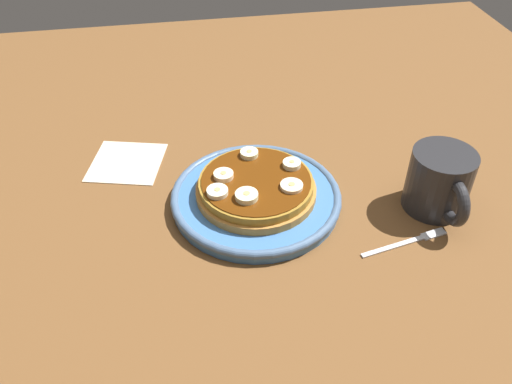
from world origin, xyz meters
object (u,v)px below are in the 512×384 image
banana_slice_0 (292,164)px  banana_slice_4 (217,192)px  banana_slice_1 (292,186)px  napkin (127,162)px  banana_slice_2 (247,196)px  banana_slice_3 (252,154)px  banana_slice_5 (224,175)px  coffee_mug (440,182)px  pancake_stack (255,186)px  fork (410,241)px  plate (256,197)px

banana_slice_0 → banana_slice_4: 12.16cm
banana_slice_1 → napkin: size_ratio=0.29×
banana_slice_2 → banana_slice_3: bearing=166.1°
banana_slice_4 → napkin: (-15.40, -13.03, -4.53)cm
banana_slice_3 → banana_slice_5: 6.61cm
banana_slice_0 → banana_slice_3: bearing=-124.7°
banana_slice_3 → coffee_mug: bearing=65.8°
pancake_stack → banana_slice_1: 5.63cm
banana_slice_5 → napkin: size_ratio=0.26×
pancake_stack → fork: (11.76, 19.01, -2.78)cm
banana_slice_3 → coffee_mug: size_ratio=0.22×
banana_slice_0 → fork: (13.67, 13.29, -4.46)cm
banana_slice_0 → banana_slice_1: size_ratio=0.83×
fork → banana_slice_2: bearing=-110.3°
coffee_mug → napkin: bearing=-112.9°
banana_slice_4 → napkin: size_ratio=0.27×
banana_slice_3 → banana_slice_4: (7.94, -6.13, -0.03)cm
banana_slice_2 → coffee_mug: size_ratio=0.25×
banana_slice_1 → banana_slice_5: size_ratio=1.12×
banana_slice_4 → fork: banana_slice_4 is taller
banana_slice_2 → coffee_mug: (1.54, 27.13, -0.05)cm
banana_slice_1 → banana_slice_4: (-0.44, -10.26, 0.09)cm
plate → banana_slice_0: 7.06cm
plate → napkin: 23.01cm
plate → fork: bearing=58.9°
banana_slice_0 → banana_slice_2: same height
banana_slice_1 → coffee_mug: (2.73, 20.63, 0.10)cm
banana_slice_5 → banana_slice_1: bearing=66.6°
banana_slice_1 → banana_slice_2: bearing=-79.6°
pancake_stack → napkin: size_ratio=1.57×
pancake_stack → banana_slice_1: size_ratio=5.45×
banana_slice_2 → fork: size_ratio=0.24×
banana_slice_2 → banana_slice_5: (-5.08, -2.49, -0.04)cm
plate → banana_slice_2: bearing=-27.6°
plate → banana_slice_1: bearing=61.0°
pancake_stack → banana_slice_4: banana_slice_4 is taller
plate → banana_slice_4: size_ratio=8.37×
plate → banana_slice_4: 7.04cm
banana_slice_4 → napkin: 20.67cm
pancake_stack → banana_slice_0: size_ratio=6.56×
banana_slice_0 → banana_slice_1: banana_slice_0 is taller
pancake_stack → banana_slice_4: 6.36cm
plate → pancake_stack: (-0.31, -0.05, 1.90)cm
banana_slice_5 → coffee_mug: coffee_mug is taller
banana_slice_2 → banana_slice_1: bearing=100.4°
fork → plate: bearing=-121.1°
fork → napkin: bearing=-123.3°
banana_slice_2 → banana_slice_3: (-9.57, 2.36, -0.03)cm
banana_slice_1 → banana_slice_2: (1.19, -6.50, 0.15)cm
banana_slice_3 → napkin: (-7.46, -19.15, -4.56)cm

